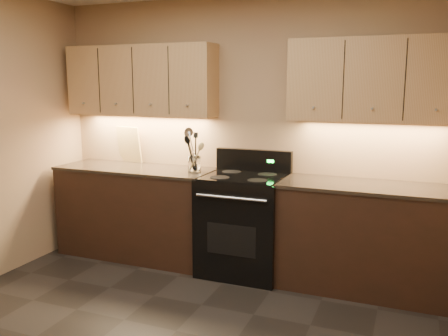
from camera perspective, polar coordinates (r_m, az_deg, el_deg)
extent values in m
cube|color=#9F875D|center=(4.65, 2.85, 4.30)|extent=(4.00, 0.04, 2.60)
cube|color=black|center=(5.01, -10.41, -5.33)|extent=(1.60, 0.60, 0.90)
cube|color=#382D23|center=(4.91, -10.58, -0.09)|extent=(1.62, 0.62, 0.03)
cube|color=black|center=(4.30, 16.59, -8.22)|extent=(1.44, 0.60, 0.90)
cube|color=#382D23|center=(4.18, 16.91, -2.15)|extent=(1.46, 0.62, 0.03)
cube|color=black|center=(4.49, 2.37, -6.87)|extent=(0.76, 0.65, 0.92)
cube|color=black|center=(4.38, 2.41, -1.03)|extent=(0.70, 0.60, 0.01)
cube|color=black|center=(4.62, 3.60, 0.88)|extent=(0.76, 0.07, 0.22)
cube|color=#19FF33|center=(4.54, 5.61, 0.81)|extent=(0.06, 0.00, 0.03)
cylinder|color=silver|center=(4.09, 0.81, -3.61)|extent=(0.65, 0.02, 0.02)
cube|color=black|center=(4.21, 0.86, -8.68)|extent=(0.46, 0.00, 0.28)
cylinder|color=black|center=(4.30, -0.52, -1.13)|extent=(0.18, 0.18, 0.00)
cylinder|color=black|center=(4.18, 4.05, -1.48)|extent=(0.18, 0.18, 0.00)
cylinder|color=black|center=(4.57, 0.91, -0.45)|extent=(0.18, 0.18, 0.00)
cylinder|color=black|center=(4.46, 5.23, -0.76)|extent=(0.18, 0.18, 0.00)
cube|color=tan|center=(4.96, -9.98, 10.31)|extent=(1.60, 0.30, 0.70)
cube|color=tan|center=(4.24, 17.72, 10.04)|extent=(1.44, 0.30, 0.70)
cube|color=#B2B5BA|center=(5.23, -10.79, 2.80)|extent=(0.08, 0.01, 0.12)
cylinder|color=white|center=(4.60, -3.58, 0.52)|extent=(0.14, 0.14, 0.15)
cylinder|color=white|center=(4.61, -3.57, -0.32)|extent=(0.12, 0.12, 0.02)
cube|color=#DABC75|center=(5.23, -11.35, 2.80)|extent=(0.32, 0.13, 0.39)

